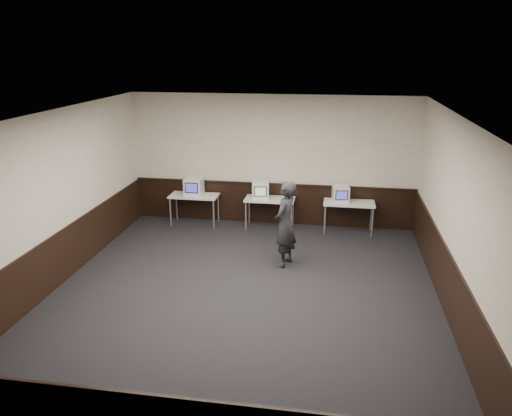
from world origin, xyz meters
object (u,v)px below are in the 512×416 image
Objects in this scene: desk_left at (194,198)px; desk_right at (349,205)px; desk_center at (270,201)px; emac_left at (194,186)px; emac_center at (260,190)px; emac_right at (341,194)px; person at (285,224)px.

desk_left and desk_right have the same top height.
desk_left is at bearing 180.00° from desk_center.
emac_left is at bearing 179.68° from desk_right.
emac_left is at bearing 179.37° from desk_center.
emac_left is (-1.90, 0.02, 0.29)m from desk_center.
desk_center is 1.90m from desk_right.
emac_right is at bearing -9.06° from emac_center.
desk_left is 0.68× the size of person.
emac_left reaches higher than emac_right.
person is (2.50, -2.15, -0.08)m from emac_left.
desk_right is at bearing -1.59° from emac_left.
desk_center is at bearing 180.00° from desk_right.
desk_right is (3.80, 0.00, 0.00)m from desk_left.
desk_right is 2.47× the size of emac_center.
person is at bearing -40.45° from desk_left.
emac_center is at bearing 175.98° from desk_center.
desk_center is 0.36m from emac_center.
emac_left is at bearing -113.21° from person.
emac_center is 0.27× the size of person.
emac_left is 0.27× the size of person.
emac_center reaches higher than desk_right.
desk_left is 1.00× the size of desk_center.
desk_center is 2.47× the size of emac_center.
desk_right is 2.64× the size of emac_right.
emac_right is at bearing 0.48° from desk_left.
emac_left is 1.67m from emac_center.
emac_right is (3.59, 0.03, 0.26)m from desk_left.
emac_right reaches higher than desk_left.
emac_right is (-0.21, 0.03, 0.26)m from desk_right.
emac_center is (1.67, -0.00, -0.01)m from emac_left.
emac_center is 1.92m from emac_right.
emac_center is at bearing -1.43° from emac_left.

